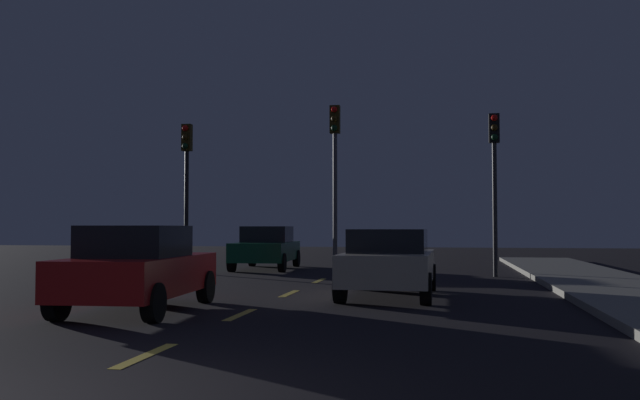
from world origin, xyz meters
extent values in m
plane|color=black|center=(0.00, 7.00, 0.00)|extent=(80.00, 80.00, 0.00)
cube|color=#EACC4C|center=(0.00, 2.60, 0.00)|extent=(0.16, 1.60, 0.01)
cube|color=#EACC4C|center=(0.00, 6.40, 0.00)|extent=(0.16, 1.60, 0.01)
cube|color=#EACC4C|center=(0.00, 10.20, 0.00)|extent=(0.16, 1.60, 0.01)
cube|color=#EACC4C|center=(0.00, 14.00, 0.00)|extent=(0.16, 1.60, 0.01)
cube|color=#EACC4C|center=(0.00, 17.80, 0.00)|extent=(0.16, 1.60, 0.01)
cylinder|color=black|center=(-4.97, 16.48, 2.49)|extent=(0.14, 0.14, 4.98)
cube|color=#382D0C|center=(-4.97, 16.48, 4.53)|extent=(0.32, 0.24, 0.90)
sphere|color=red|center=(-4.97, 16.32, 4.83)|extent=(0.20, 0.20, 0.20)
sphere|color=#3F2D0C|center=(-4.97, 16.32, 4.53)|extent=(0.20, 0.20, 0.20)
sphere|color=#0C3319|center=(-4.97, 16.32, 4.23)|extent=(0.20, 0.20, 0.20)
cylinder|color=#4C4C51|center=(0.07, 16.48, 2.72)|extent=(0.14, 0.14, 5.45)
cube|color=#382D0C|center=(0.07, 16.48, 5.00)|extent=(0.32, 0.24, 0.90)
sphere|color=red|center=(0.07, 16.32, 5.30)|extent=(0.20, 0.20, 0.20)
sphere|color=#3F2D0C|center=(0.07, 16.32, 5.00)|extent=(0.20, 0.20, 0.20)
sphere|color=#0C3319|center=(0.07, 16.32, 4.70)|extent=(0.20, 0.20, 0.20)
cylinder|color=#2D2D30|center=(5.05, 16.48, 2.52)|extent=(0.14, 0.14, 5.03)
cube|color=black|center=(5.05, 16.48, 4.58)|extent=(0.32, 0.24, 0.90)
sphere|color=red|center=(5.05, 16.32, 4.88)|extent=(0.20, 0.20, 0.20)
sphere|color=#3F2D0C|center=(5.05, 16.32, 4.58)|extent=(0.20, 0.20, 0.20)
sphere|color=#0C3319|center=(5.05, 16.32, 4.28)|extent=(0.20, 0.20, 0.20)
cube|color=beige|center=(2.31, 9.96, 0.65)|extent=(1.88, 4.18, 0.65)
cube|color=black|center=(2.31, 9.75, 1.23)|extent=(1.62, 1.89, 0.50)
cylinder|color=black|center=(1.49, 11.50, 0.32)|extent=(0.23, 0.64, 0.64)
cylinder|color=black|center=(3.18, 11.47, 0.32)|extent=(0.23, 0.64, 0.64)
cylinder|color=black|center=(1.44, 8.45, 0.32)|extent=(0.23, 0.64, 0.64)
cylinder|color=black|center=(3.13, 8.42, 0.32)|extent=(0.23, 0.64, 0.64)
cube|color=#B21919|center=(-1.96, 6.58, 0.66)|extent=(1.98, 4.10, 0.67)
cube|color=black|center=(-1.95, 6.38, 1.27)|extent=(1.64, 1.89, 0.56)
cylinder|color=black|center=(-2.86, 7.97, 0.32)|extent=(0.26, 0.65, 0.64)
cylinder|color=black|center=(-1.24, 8.07, 0.32)|extent=(0.26, 0.65, 0.64)
cylinder|color=black|center=(-2.68, 5.08, 0.32)|extent=(0.26, 0.65, 0.64)
cylinder|color=black|center=(-1.06, 5.18, 0.32)|extent=(0.26, 0.65, 0.64)
cube|color=#0F4C2D|center=(-2.87, 18.98, 0.65)|extent=(2.15, 4.54, 0.66)
cube|color=black|center=(-2.89, 19.20, 1.27)|extent=(1.77, 2.10, 0.58)
cylinder|color=black|center=(-1.89, 17.37, 0.32)|extent=(0.26, 0.65, 0.64)
cylinder|color=black|center=(-3.63, 17.26, 0.32)|extent=(0.26, 0.65, 0.64)
cylinder|color=black|center=(-2.12, 20.69, 0.32)|extent=(0.26, 0.65, 0.64)
cylinder|color=black|center=(-3.85, 20.58, 0.32)|extent=(0.26, 0.65, 0.64)
camera|label=1|loc=(3.47, -4.98, 1.52)|focal=38.05mm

